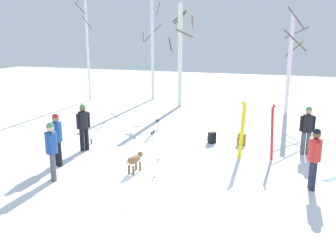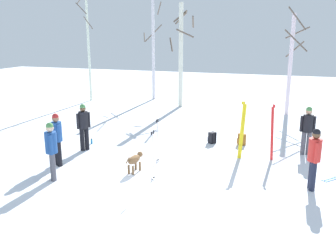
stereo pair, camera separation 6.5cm
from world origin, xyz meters
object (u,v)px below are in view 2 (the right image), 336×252
(person_2, at_px, (57,136))
(ski_poles_1, at_px, (157,140))
(person_0, at_px, (84,124))
(person_4, at_px, (307,127))
(birch_tree_2, at_px, (181,53))
(person_3, at_px, (314,155))
(ski_pair_planted_0, at_px, (242,131))
(dog, at_px, (135,160))
(backpack_0, at_px, (212,138))
(ski_pair_planted_1, at_px, (272,133))
(birch_tree_0, at_px, (88,39))
(person_1, at_px, (51,147))
(water_bottle_0, at_px, (92,141))
(ski_poles_0, at_px, (153,155))
(backpack_1, at_px, (242,140))
(birch_tree_1, at_px, (153,46))
(birch_tree_3, at_px, (291,62))

(person_2, xyz_separation_m, ski_poles_1, (2.93, 1.28, -0.20))
(person_0, distance_m, person_2, 1.66)
(person_4, bearing_deg, birch_tree_2, 134.00)
(person_3, height_order, ski_pair_planted_0, ski_pair_planted_0)
(person_2, distance_m, ski_pair_planted_0, 6.06)
(person_4, height_order, dog, person_4)
(ski_poles_1, distance_m, birch_tree_2, 9.86)
(ski_poles_1, bearing_deg, person_2, -156.37)
(backpack_0, relative_size, birch_tree_2, 0.08)
(ski_pair_planted_1, bearing_deg, birch_tree_0, 145.46)
(person_1, relative_size, person_3, 1.00)
(birch_tree_0, xyz_separation_m, birch_tree_2, (5.99, -0.10, -0.76))
(ski_poles_1, distance_m, water_bottle_0, 3.42)
(person_1, xyz_separation_m, water_bottle_0, (-0.78, 3.49, -0.88))
(ski_poles_0, relative_size, backpack_0, 3.39)
(person_4, relative_size, water_bottle_0, 8.38)
(ski_pair_planted_1, xyz_separation_m, birch_tree_0, (-11.55, 7.95, 2.89))
(person_0, distance_m, water_bottle_0, 1.19)
(backpack_1, bearing_deg, ski_pair_planted_1, -49.23)
(person_2, xyz_separation_m, ski_pair_planted_1, (6.45, 2.80, -0.04))
(person_1, height_order, birch_tree_2, birch_tree_2)
(birch_tree_0, xyz_separation_m, birch_tree_1, (3.60, 1.75, -0.48))
(person_2, height_order, backpack_1, person_2)
(dog, bearing_deg, birch_tree_3, 67.05)
(person_0, height_order, dog, person_0)
(ski_poles_0, distance_m, backpack_1, 4.80)
(ski_pair_planted_0, xyz_separation_m, backpack_1, (-0.18, 1.56, -0.77))
(person_2, xyz_separation_m, person_3, (7.66, 0.62, 0.00))
(person_1, xyz_separation_m, ski_pair_planted_0, (4.92, 3.64, 0.00))
(birch_tree_0, bearing_deg, ski_pair_planted_0, -37.69)
(birch_tree_0, height_order, birch_tree_1, birch_tree_0)
(dog, relative_size, ski_poles_1, 0.61)
(water_bottle_0, bearing_deg, birch_tree_3, 48.30)
(person_1, relative_size, birch_tree_1, 0.26)
(person_3, xyz_separation_m, ski_poles_0, (-4.32, -0.83, -0.19))
(birch_tree_2, bearing_deg, birch_tree_0, 179.07)
(person_3, relative_size, ski_poles_0, 1.15)
(ski_poles_0, xyz_separation_m, backpack_0, (0.84, 4.21, -0.58))
(backpack_1, bearing_deg, backpack_0, -173.37)
(ski_poles_1, bearing_deg, backpack_0, 65.31)
(birch_tree_0, bearing_deg, birch_tree_2, -0.93)
(birch_tree_2, bearing_deg, birch_tree_1, 142.23)
(birch_tree_0, height_order, birch_tree_2, birch_tree_0)
(backpack_0, bearing_deg, person_2, -136.22)
(birch_tree_1, bearing_deg, person_1, -81.34)
(person_4, height_order, backpack_0, person_4)
(person_1, bearing_deg, birch_tree_1, 98.66)
(dog, xyz_separation_m, water_bottle_0, (-2.78, 2.15, -0.29))
(ski_pair_planted_1, bearing_deg, person_3, -61.03)
(person_1, bearing_deg, birch_tree_3, 61.22)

